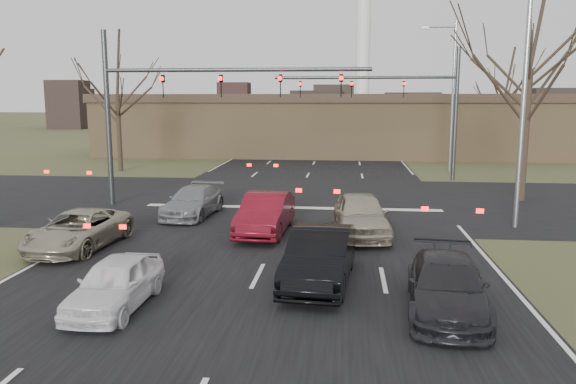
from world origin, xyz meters
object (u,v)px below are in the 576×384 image
at_px(car_red_ahead, 266,214).
at_px(car_silver_ahead, 361,215).
at_px(streetlight_right_near, 520,81).
at_px(car_silver_suv, 78,230).
at_px(mast_arm_far, 409,97).
at_px(mast_arm_near, 176,96).
at_px(car_charcoal_sedan, 447,286).
at_px(car_grey_ahead, 193,202).
at_px(car_white_sedan, 115,283).
at_px(building, 341,125).
at_px(car_black_hatch, 320,257).
at_px(streetlight_right_far, 450,89).

distance_m(car_red_ahead, car_silver_ahead, 3.50).
bearing_deg(car_silver_ahead, streetlight_right_near, 13.39).
bearing_deg(car_red_ahead, car_silver_suv, -152.15).
xyz_separation_m(mast_arm_far, car_red_ahead, (-6.68, -14.88, -4.28)).
relative_size(mast_arm_near, car_silver_ahead, 2.65).
relative_size(car_charcoal_sedan, car_red_ahead, 0.97).
distance_m(mast_arm_near, car_grey_ahead, 5.08).
bearing_deg(car_silver_ahead, car_white_sedan, -132.47).
height_order(building, car_white_sedan, building).
height_order(building, car_black_hatch, building).
xyz_separation_m(car_charcoal_sedan, car_red_ahead, (-5.31, 7.29, 0.11)).
bearing_deg(car_silver_suv, car_grey_ahead, 70.22).
bearing_deg(car_charcoal_sedan, car_grey_ahead, 137.09).
bearing_deg(mast_arm_near, mast_arm_far, 41.22).
distance_m(car_charcoal_sedan, car_silver_ahead, 7.48).
height_order(mast_arm_near, car_white_sedan, mast_arm_near).
xyz_separation_m(mast_arm_near, mast_arm_far, (11.41, 10.00, -0.06)).
xyz_separation_m(mast_arm_far, car_grey_ahead, (-10.18, -12.14, -4.39)).
height_order(car_charcoal_sedan, car_grey_ahead, car_charcoal_sedan).
distance_m(mast_arm_near, car_silver_ahead, 10.50).
xyz_separation_m(streetlight_right_near, car_silver_suv, (-15.22, -4.64, -4.96)).
distance_m(building, mast_arm_near, 26.14).
height_order(car_charcoal_sedan, car_silver_ahead, car_silver_ahead).
distance_m(streetlight_right_near, car_white_sedan, 16.08).
distance_m(building, streetlight_right_near, 28.97).
height_order(streetlight_right_far, car_grey_ahead, streetlight_right_far).
bearing_deg(car_black_hatch, car_silver_ahead, 82.46).
relative_size(streetlight_right_far, car_silver_ahead, 2.19).
height_order(streetlight_right_near, car_charcoal_sedan, streetlight_right_near).
height_order(mast_arm_far, car_white_sedan, mast_arm_far).
bearing_deg(car_black_hatch, car_grey_ahead, 129.98).
height_order(building, mast_arm_far, mast_arm_far).
height_order(mast_arm_far, car_silver_ahead, mast_arm_far).
distance_m(car_silver_suv, car_grey_ahead, 6.00).
height_order(mast_arm_far, car_grey_ahead, mast_arm_far).
relative_size(car_white_sedan, car_charcoal_sedan, 0.83).
xyz_separation_m(streetlight_right_far, car_silver_ahead, (-6.32, -18.92, -4.81)).
relative_size(mast_arm_far, car_charcoal_sedan, 2.55).
bearing_deg(car_white_sedan, streetlight_right_near, 40.16).
distance_m(car_white_sedan, car_red_ahead, 8.21).
height_order(car_white_sedan, car_red_ahead, car_red_ahead).
bearing_deg(car_black_hatch, mast_arm_far, 82.91).
relative_size(car_white_sedan, car_silver_ahead, 0.79).
relative_size(building, streetlight_right_far, 4.24).
height_order(car_silver_suv, car_black_hatch, car_black_hatch).
distance_m(mast_arm_near, car_white_sedan, 13.64).
distance_m(car_silver_suv, car_silver_ahead, 9.79).
relative_size(building, mast_arm_far, 3.81).
bearing_deg(car_red_ahead, mast_arm_near, 136.89).
distance_m(streetlight_right_near, car_black_hatch, 11.32).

